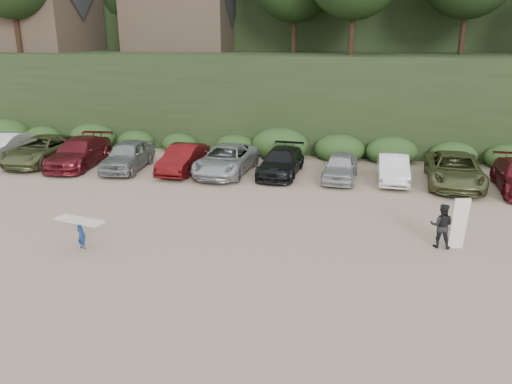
# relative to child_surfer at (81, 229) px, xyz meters

# --- Properties ---
(ground) EXTENTS (120.00, 120.00, 0.00)m
(ground) POSITION_rel_child_surfer_xyz_m (6.97, 0.81, -0.75)
(ground) COLOR tan
(ground) RESTS_ON ground
(parked_cars) EXTENTS (39.31, 6.32, 1.63)m
(parked_cars) POSITION_rel_child_surfer_xyz_m (3.50, 10.77, 0.01)
(parked_cars) COLOR silver
(parked_cars) RESTS_ON ground
(child_surfer) EXTENTS (1.90, 0.88, 1.10)m
(child_surfer) POSITION_rel_child_surfer_xyz_m (0.00, 0.00, 0.00)
(child_surfer) COLOR navy
(child_surfer) RESTS_ON ground
(adult_surfer) EXTENTS (1.28, 0.72, 1.93)m
(adult_surfer) POSITION_rel_child_surfer_xyz_m (12.52, 2.83, 0.08)
(adult_surfer) COLOR black
(adult_surfer) RESTS_ON ground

